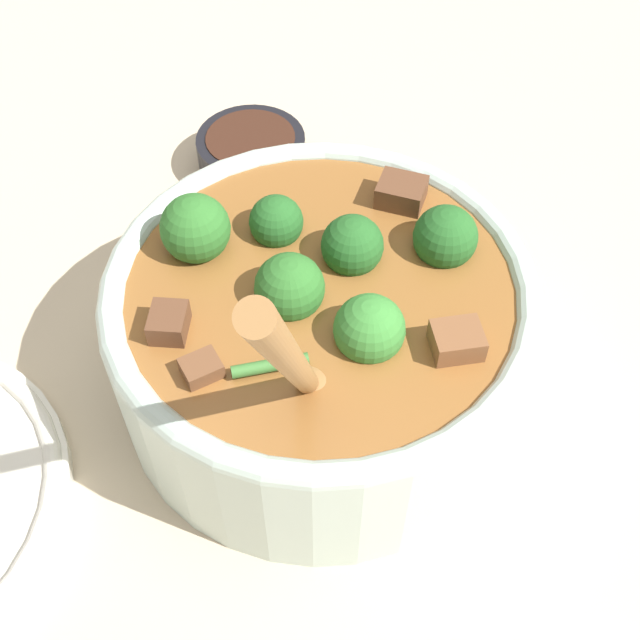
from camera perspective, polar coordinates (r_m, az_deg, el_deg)
The scene contains 3 objects.
ground_plane at distance 0.54m, azimuth -0.00°, elevation -4.40°, with size 4.00×4.00×0.00m, color #C6B293.
stew_bowl at distance 0.49m, azimuth -0.00°, elevation -0.39°, with size 0.26×0.30×0.29m.
condiment_bowl at distance 0.68m, azimuth -4.90°, elevation 11.89°, with size 0.09×0.09×0.03m.
Camera 1 is at (-0.12, 0.28, 0.45)m, focal length 45.00 mm.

